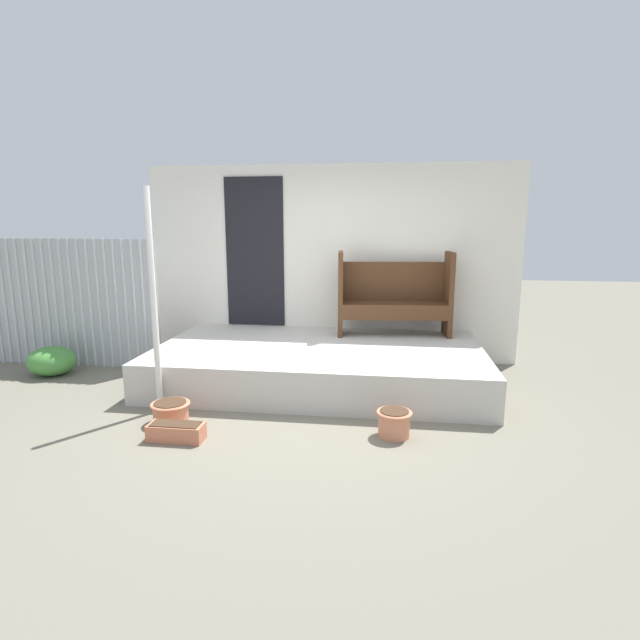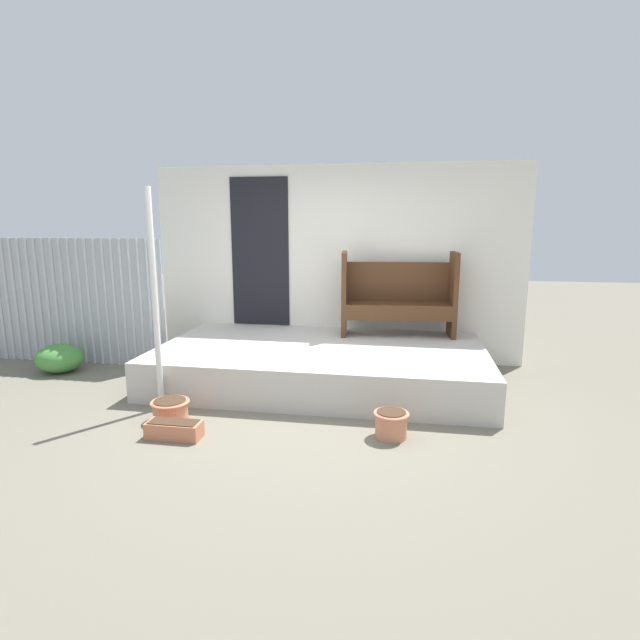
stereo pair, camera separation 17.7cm
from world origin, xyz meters
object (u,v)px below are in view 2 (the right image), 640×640
object	(u,v)px
bench	(398,294)
planter_box_rect	(174,430)
flower_pot_left	(170,409)
support_post	(155,302)
shrub_by_fence	(60,358)
flower_pot_middle	(391,423)

from	to	relation	value
bench	planter_box_rect	bearing A→B (deg)	-132.26
flower_pot_left	bench	bearing A→B (deg)	45.82
support_post	planter_box_rect	bearing A→B (deg)	-54.95
support_post	bench	world-z (taller)	support_post
bench	planter_box_rect	world-z (taller)	bench
support_post	bench	bearing A→B (deg)	38.63
planter_box_rect	support_post	bearing A→B (deg)	125.05
bench	planter_box_rect	distance (m)	3.23
bench	shrub_by_fence	distance (m)	4.33
planter_box_rect	shrub_by_fence	world-z (taller)	shrub_by_fence
flower_pot_left	flower_pot_middle	size ratio (longest dim) A/B	1.16
bench	flower_pot_middle	world-z (taller)	bench
flower_pot_middle	planter_box_rect	xyz separation A→B (m)	(-1.88, -0.34, -0.05)
flower_pot_left	planter_box_rect	size ratio (longest dim) A/B	0.76
planter_box_rect	flower_pot_middle	bearing A→B (deg)	10.22
bench	flower_pot_left	world-z (taller)	bench
flower_pot_middle	shrub_by_fence	xyz separation A→B (m)	(-4.17, 1.23, 0.05)
support_post	planter_box_rect	size ratio (longest dim) A/B	4.53
support_post	flower_pot_left	size ratio (longest dim) A/B	5.97
flower_pot_left	flower_pot_middle	xyz separation A→B (m)	(2.08, -0.01, 0.02)
shrub_by_fence	flower_pot_middle	bearing A→B (deg)	-16.44
flower_pot_left	planter_box_rect	distance (m)	0.41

